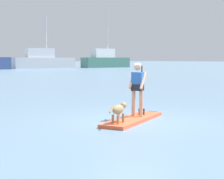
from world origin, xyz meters
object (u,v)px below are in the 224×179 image
Objects in this scene: person_paddler at (138,86)px; paddleboard at (136,118)px; moored_boat_outer at (105,60)px; dog at (119,110)px; moored_boat_center at (43,61)px.

paddleboard is at bearing -156.71° from person_paddler.
paddleboard is 67.55m from moored_boat_outer.
dog is 0.08× the size of moored_boat_outer.
moored_boat_center reaches higher than person_paddler.
paddleboard is 1.27m from dog.
moored_boat_center is 13.84m from moored_boat_outer.
moored_boat_center is at bearing 63.69° from paddleboard.
paddleboard is at bearing -127.65° from moored_boat_outer.
paddleboard is at bearing -116.31° from moored_boat_center.
dog is 0.08× the size of moored_boat_center.
person_paddler is at bearing -127.60° from moored_boat_outer.
moored_boat_outer is (13.63, -2.38, 0.04)m from moored_boat_center.
moored_boat_center reaches higher than dog.
person_paddler is 1.69× the size of dog.
moored_boat_outer is at bearing 52.40° from person_paddler.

